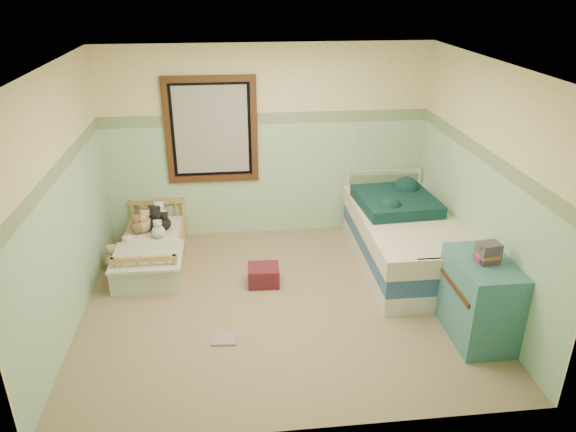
{
  "coord_description": "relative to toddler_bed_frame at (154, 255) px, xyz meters",
  "views": [
    {
      "loc": [
        -0.47,
        -4.9,
        3.25
      ],
      "look_at": [
        0.12,
        0.35,
        0.86
      ],
      "focal_mm": 33.5,
      "sensor_mm": 36.0,
      "label": 1
    }
  ],
  "objects": [
    {
      "name": "extra_plush_0",
      "position": [
        -0.2,
        0.2,
        0.3
      ],
      "size": [
        0.17,
        0.17,
        0.17
      ],
      "primitive_type": "sphere",
      "color": "brown",
      "rests_on": "toddler_mattress"
    },
    {
      "name": "border_strip",
      "position": [
        1.46,
        0.74,
        1.48
      ],
      "size": [
        4.2,
        0.01,
        0.15
      ],
      "primitive_type": "cube",
      "color": "#356336",
      "rests_on": "wall_back"
    },
    {
      "name": "window_blinds",
      "position": [
        0.76,
        0.72,
        1.36
      ],
      "size": [
        0.92,
        0.01,
        1.12
      ],
      "primitive_type": "cube",
      "color": "beige",
      "rests_on": "window_frame"
    },
    {
      "name": "twin_mattress",
      "position": [
        3.01,
        -0.42,
        0.46
      ],
      "size": [
        1.08,
        2.12,
        0.22
      ],
      "primitive_type": "cube",
      "color": "beige",
      "rests_on": "twin_boxspring"
    },
    {
      "name": "teal_blanket",
      "position": [
        2.96,
        -0.12,
        0.64
      ],
      "size": [
        0.94,
        0.99,
        0.14
      ],
      "primitive_type": "cube",
      "rotation": [
        0.0,
        0.0,
        0.07
      ],
      "color": "black",
      "rests_on": "twin_mattress"
    },
    {
      "name": "twin_boxspring",
      "position": [
        3.01,
        -0.42,
        0.24
      ],
      "size": [
        1.04,
        2.08,
        0.22
      ],
      "primitive_type": "cube",
      "color": "navy",
      "rests_on": "twin_bed_frame"
    },
    {
      "name": "plush_bed_brown",
      "position": [
        -0.15,
        0.5,
        0.3
      ],
      "size": [
        0.18,
        0.18,
        0.18
      ],
      "primitive_type": "sphere",
      "color": "brown",
      "rests_on": "toddler_mattress"
    },
    {
      "name": "floor_book",
      "position": [
        0.85,
        -1.66,
        -0.08
      ],
      "size": [
        0.26,
        0.21,
        0.02
      ],
      "primitive_type": "cube",
      "rotation": [
        0.0,
        0.0,
        -0.07
      ],
      "color": "#CD7F38",
      "rests_on": "floor"
    },
    {
      "name": "ceiling",
      "position": [
        1.46,
        -1.05,
        2.42
      ],
      "size": [
        4.2,
        3.6,
        0.02
      ],
      "primitive_type": "cube",
      "color": "silver",
      "rests_on": "wall_back"
    },
    {
      "name": "extra_plush_4",
      "position": [
        0.04,
        0.52,
        0.29
      ],
      "size": [
        0.15,
        0.15,
        0.15
      ],
      "primitive_type": "sphere",
      "color": "black",
      "rests_on": "toddler_mattress"
    },
    {
      "name": "plush_floor_cream",
      "position": [
        -0.28,
        0.03,
        0.03
      ],
      "size": [
        0.24,
        0.24,
        0.24
      ],
      "primitive_type": "sphere",
      "color": "beige",
      "rests_on": "floor"
    },
    {
      "name": "red_pillow",
      "position": [
        1.31,
        -0.65,
        0.02
      ],
      "size": [
        0.36,
        0.32,
        0.22
      ],
      "primitive_type": "cube",
      "rotation": [
        0.0,
        0.0,
        -0.04
      ],
      "color": "maroon",
      "rests_on": "floor"
    },
    {
      "name": "plush_bed_tan",
      "position": [
        -0.1,
        0.28,
        0.31
      ],
      "size": [
        0.19,
        0.19,
        0.19
      ],
      "primitive_type": "sphere",
      "color": "tan",
      "rests_on": "toddler_mattress"
    },
    {
      "name": "dresser",
      "position": [
        3.3,
        -1.83,
        0.32
      ],
      "size": [
        0.52,
        0.82,
        0.82
      ],
      "primitive_type": "cube",
      "color": "#2D7073",
      "rests_on": "floor"
    },
    {
      "name": "toddler_mattress",
      "position": [
        0.0,
        0.0,
        0.15
      ],
      "size": [
        0.66,
        1.38,
        0.12
      ],
      "primitive_type": "cube",
      "color": "white",
      "rests_on": "toddler_bed_frame"
    },
    {
      "name": "book_stack",
      "position": [
        3.3,
        -1.85,
        0.83
      ],
      "size": [
        0.21,
        0.18,
        0.19
      ],
      "primitive_type": "cube",
      "rotation": [
        0.0,
        0.0,
        0.14
      ],
      "color": "brown",
      "rests_on": "dresser"
    },
    {
      "name": "plush_bed_white",
      "position": [
        0.05,
        0.5,
        0.31
      ],
      "size": [
        0.2,
        0.2,
        0.2
      ],
      "primitive_type": "sphere",
      "color": "white",
      "rests_on": "toddler_mattress"
    },
    {
      "name": "extra_plush_5",
      "position": [
        0.02,
        0.35,
        0.31
      ],
      "size": [
        0.2,
        0.2,
        0.2
      ],
      "primitive_type": "sphere",
      "color": "black",
      "rests_on": "toddler_mattress"
    },
    {
      "name": "window_frame",
      "position": [
        0.76,
        0.71,
        1.36
      ],
      "size": [
        1.16,
        0.06,
        1.36
      ],
      "primitive_type": "cube",
      "color": "#422011",
      "rests_on": "wall_back"
    },
    {
      "name": "wall_right",
      "position": [
        3.56,
        -1.05,
        1.16
      ],
      "size": [
        0.04,
        3.6,
        2.5
      ],
      "primitive_type": "cube",
      "color": "beige",
      "rests_on": "floor"
    },
    {
      "name": "wall_back",
      "position": [
        1.46,
        0.75,
        1.16
      ],
      "size": [
        4.2,
        0.04,
        2.5
      ],
      "primitive_type": "cube",
      "color": "beige",
      "rests_on": "floor"
    },
    {
      "name": "plush_floor_tan",
      "position": [
        -0.46,
        -0.11,
        0.02
      ],
      "size": [
        0.22,
        0.22,
        0.22
      ],
      "primitive_type": "sphere",
      "color": "tan",
      "rests_on": "floor"
    },
    {
      "name": "extra_plush_2",
      "position": [
        -0.12,
        0.23,
        0.3
      ],
      "size": [
        0.17,
        0.17,
        0.17
      ],
      "primitive_type": "sphere",
      "color": "tan",
      "rests_on": "toddler_mattress"
    },
    {
      "name": "extra_plush_3",
      "position": [
        0.04,
        0.26,
        0.3
      ],
      "size": [
        0.18,
        0.18,
        0.18
      ],
      "primitive_type": "sphere",
      "color": "black",
      "rests_on": "toddler_mattress"
    },
    {
      "name": "wall_front",
      "position": [
        1.46,
        -2.85,
        1.16
      ],
      "size": [
        4.2,
        0.04,
        2.5
      ],
      "primitive_type": "cube",
      "color": "beige",
      "rests_on": "floor"
    },
    {
      "name": "toddler_bed_frame",
      "position": [
        0.0,
        0.0,
        0.0
      ],
      "size": [
        0.72,
        1.44,
        0.19
      ],
      "primitive_type": "cube",
      "color": "#9A6239",
      "rests_on": "floor"
    },
    {
      "name": "wall_left",
      "position": [
        -0.64,
        -1.05,
        1.16
      ],
      "size": [
        0.04,
        3.6,
        2.5
      ],
      "primitive_type": "cube",
      "color": "beige",
      "rests_on": "floor"
    },
    {
      "name": "wainscot_mint",
      "position": [
        1.46,
        0.74,
        0.66
      ],
      "size": [
        4.2,
        0.01,
        1.5
      ],
      "primitive_type": "cube",
      "color": "#8CC698",
      "rests_on": "floor"
    },
    {
      "name": "patchwork_quilt",
      "position": [
        0.0,
        -0.45,
        0.23
      ],
      "size": [
        0.78,
        0.72,
        0.03
      ],
      "primitive_type": "cube",
      "color": "#7B9DBF",
      "rests_on": "toddler_mattress"
    },
    {
      "name": "twin_bed_frame",
      "position": [
        3.01,
        -0.42,
        0.02
      ],
      "size": [
        1.04,
        2.08,
        0.22
      ],
      "primitive_type": "cube",
      "color": "silver",
      "rests_on": "floor"
    },
    {
      "name": "extra_plush_1",
      "position": [
        0.08,
        0.05,
        0.29
      ],
      "size": [
        0.16,
        0.16,
        0.16
      ],
      "primitive_type": "sphere",
      "color": "beige",
      "rests_on": "toddler_mattress"
    },
    {
      "name": "plush_bed_dark",
      "position": [
        0.13,
        0.28,
        0.29
      ],
      "size": [
        0.16,
        0.16,
        0.16
      ],
      "primitive_type": "sphere",
      "color": "black",
      "rests_on": "toddler_mattress"
    },
    {
      "name": "floor",
      "position": [
        1.46,
        -1.05,
        -0.1
      ],
      "size": [
        4.2,
        3.6,
        0.02
      ],
      "primitive_type": "cube",
      "color": "#83755C",
      "rests_on": "ground"
    }
  ]
}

